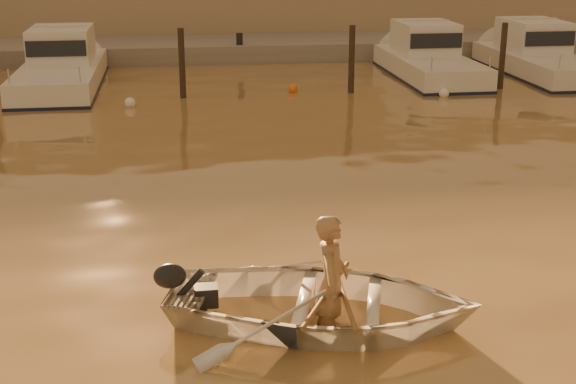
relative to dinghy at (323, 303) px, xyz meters
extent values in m
plane|color=olive|center=(-1.23, 0.65, -0.28)|extent=(160.00, 160.00, 0.00)
imported|color=silver|center=(0.00, 0.00, 0.00)|extent=(4.46, 3.71, 0.80)
imported|color=#A07950|center=(0.10, -0.03, 0.29)|extent=(0.57, 0.72, 1.73)
cylinder|color=brown|center=(0.24, -0.07, 0.14)|extent=(0.21, 2.10, 0.13)
cylinder|color=brown|center=(0.05, -0.01, 0.14)|extent=(0.98, 1.91, 0.13)
cylinder|color=#2D2319|center=(-1.43, 14.45, 0.62)|extent=(0.18, 0.18, 2.20)
cylinder|color=#2D2319|center=(3.57, 14.45, 0.62)|extent=(0.18, 0.18, 2.20)
cylinder|color=#2D2319|center=(8.27, 14.45, 0.62)|extent=(0.18, 0.18, 2.20)
sphere|color=white|center=(-2.91, 13.41, -0.18)|extent=(0.30, 0.30, 0.30)
sphere|color=orange|center=(1.86, 14.82, -0.18)|extent=(0.30, 0.30, 0.30)
sphere|color=white|center=(6.15, 13.48, -0.18)|extent=(0.30, 0.30, 0.30)
cube|color=gray|center=(-1.23, 22.15, -0.13)|extent=(52.00, 4.00, 1.00)
camera|label=1|loc=(-1.72, -8.83, 4.40)|focal=50.00mm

